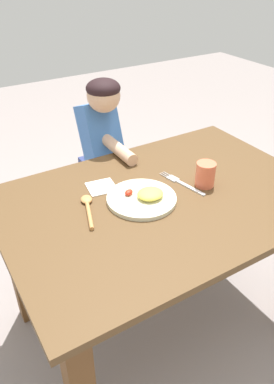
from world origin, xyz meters
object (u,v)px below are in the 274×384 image
object	(u,v)px
spoon	(88,206)
drinking_cup	(205,174)
plate	(143,198)
person	(101,165)
fork	(182,183)

from	to	relation	value
spoon	drinking_cup	bearing A→B (deg)	-82.87
plate	person	bearing A→B (deg)	79.77
fork	person	distance (m)	0.58
plate	person	distance (m)	0.60
spoon	drinking_cup	distance (m)	0.48
plate	spoon	size ratio (longest dim) A/B	1.30
plate	fork	distance (m)	0.20
spoon	drinking_cup	xyz separation A→B (m)	(0.47, -0.10, 0.04)
drinking_cup	person	xyz separation A→B (m)	(-0.17, 0.61, -0.20)
fork	person	size ratio (longest dim) A/B	0.23
person	fork	bearing A→B (deg)	99.80
drinking_cup	person	size ratio (longest dim) A/B	0.10
fork	person	xyz separation A→B (m)	(-0.10, 0.55, -0.15)
spoon	person	size ratio (longest dim) A/B	0.20
spoon	person	xyz separation A→B (m)	(0.30, 0.51, -0.15)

